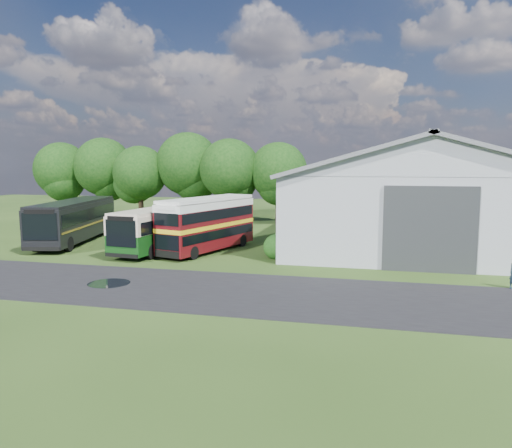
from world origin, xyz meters
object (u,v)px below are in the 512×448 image
(bus_green_single, at_px, (167,227))
(bus_maroon_double, at_px, (208,225))
(bus_dark_single, at_px, (74,220))
(storage_shed, at_px, (416,190))

(bus_green_single, relative_size, bus_maroon_double, 1.23)
(bus_maroon_double, xyz_separation_m, bus_dark_single, (-11.72, 1.37, -0.16))
(bus_green_single, bearing_deg, bus_maroon_double, 1.43)
(bus_maroon_double, distance_m, bus_dark_single, 11.80)
(bus_green_single, height_order, bus_dark_single, bus_dark_single)
(bus_green_single, xyz_separation_m, bus_maroon_double, (3.30, -0.30, 0.29))
(storage_shed, relative_size, bus_green_single, 2.17)
(bus_maroon_double, bearing_deg, bus_dark_single, -170.43)
(storage_shed, xyz_separation_m, bus_maroon_double, (-14.69, -8.53, -2.23))
(storage_shed, distance_m, bus_maroon_double, 17.13)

